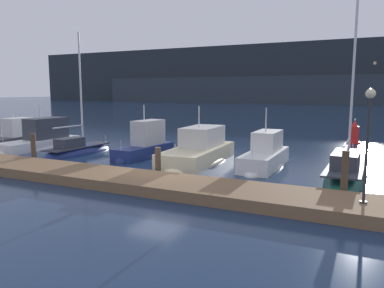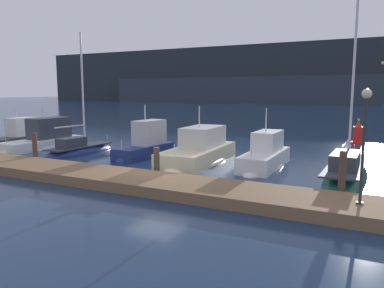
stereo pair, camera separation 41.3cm
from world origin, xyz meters
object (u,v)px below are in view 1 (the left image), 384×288
at_px(motorboat_berth_4, 145,150).
at_px(channel_buoy, 354,134).
at_px(sailboat_berth_3, 78,152).
at_px(motorboat_berth_2, 41,143).
at_px(dock_lamppost, 368,127).
at_px(motorboat_berth_5, 199,155).
at_px(motorboat_berth_1, 14,139).
at_px(sailboat_berth_7, 346,175).
at_px(motorboat_berth_6, 265,160).

height_order(motorboat_berth_4, channel_buoy, motorboat_berth_4).
bearing_deg(sailboat_berth_3, motorboat_berth_4, 14.05).
bearing_deg(motorboat_berth_2, dock_lamppost, -15.74).
bearing_deg(sailboat_berth_3, motorboat_berth_5, 6.62).
height_order(motorboat_berth_5, dock_lamppost, dock_lamppost).
height_order(motorboat_berth_1, motorboat_berth_5, motorboat_berth_5).
bearing_deg(sailboat_berth_3, dock_lamppost, -17.11).
bearing_deg(channel_buoy, motorboat_berth_4, -133.46).
height_order(motorboat_berth_4, sailboat_berth_7, sailboat_berth_7).
bearing_deg(sailboat_berth_3, motorboat_berth_2, 170.32).
bearing_deg(channel_buoy, motorboat_berth_2, -147.79).
height_order(motorboat_berth_1, motorboat_berth_6, motorboat_berth_6).
relative_size(motorboat_berth_2, sailboat_berth_3, 0.82).
bearing_deg(motorboat_berth_4, channel_buoy, 46.54).
relative_size(motorboat_berth_6, channel_buoy, 2.87).
relative_size(motorboat_berth_4, sailboat_berth_7, 0.52).
xyz_separation_m(motorboat_berth_4, motorboat_berth_5, (3.90, -0.16, -0.02)).
height_order(motorboat_berth_5, channel_buoy, motorboat_berth_5).
bearing_deg(motorboat_berth_2, motorboat_berth_1, 167.38).
xyz_separation_m(sailboat_berth_3, sailboat_berth_7, (16.67, 0.23, 0.04)).
bearing_deg(sailboat_berth_7, motorboat_berth_6, 166.84).
bearing_deg(motorboat_berth_2, motorboat_berth_6, 1.82).
height_order(motorboat_berth_5, motorboat_berth_6, motorboat_berth_5).
bearing_deg(motorboat_berth_6, motorboat_berth_2, -178.18).
bearing_deg(motorboat_berth_2, sailboat_berth_7, -1.30).
relative_size(motorboat_berth_1, sailboat_berth_7, 0.51).
bearing_deg(channel_buoy, sailboat_berth_7, -88.87).
relative_size(motorboat_berth_6, sailboat_berth_7, 0.56).
bearing_deg(motorboat_berth_5, motorboat_berth_4, 177.61).
bearing_deg(motorboat_berth_1, motorboat_berth_4, -1.93).
height_order(sailboat_berth_3, channel_buoy, sailboat_berth_3).
height_order(sailboat_berth_3, motorboat_berth_6, sailboat_berth_3).
distance_m(motorboat_berth_1, sailboat_berth_7, 24.70).
height_order(motorboat_berth_2, sailboat_berth_7, sailboat_berth_7).
relative_size(motorboat_berth_1, motorboat_berth_5, 0.69).
distance_m(motorboat_berth_2, motorboat_berth_4, 8.70).
distance_m(sailboat_berth_3, sailboat_berth_7, 16.68).
distance_m(motorboat_berth_1, motorboat_berth_6, 20.40).
xyz_separation_m(motorboat_berth_1, motorboat_berth_4, (12.57, -0.42, 0.06)).
height_order(motorboat_berth_1, motorboat_berth_4, motorboat_berth_4).
bearing_deg(motorboat_berth_1, sailboat_berth_7, -3.11).
xyz_separation_m(motorboat_berth_2, motorboat_berth_5, (12.59, 0.28, 0.02)).
bearing_deg(motorboat_berth_1, sailboat_berth_3, -11.12).
bearing_deg(dock_lamppost, sailboat_berth_7, 98.76).
height_order(motorboat_berth_6, channel_buoy, motorboat_berth_6).
bearing_deg(motorboat_berth_1, channel_buoy, 26.29).
bearing_deg(dock_lamppost, motorboat_berth_2, 164.26).
bearing_deg(motorboat_berth_4, sailboat_berth_7, -4.35).
distance_m(motorboat_berth_1, motorboat_berth_5, 16.48).
height_order(motorboat_berth_2, motorboat_berth_5, motorboat_berth_5).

